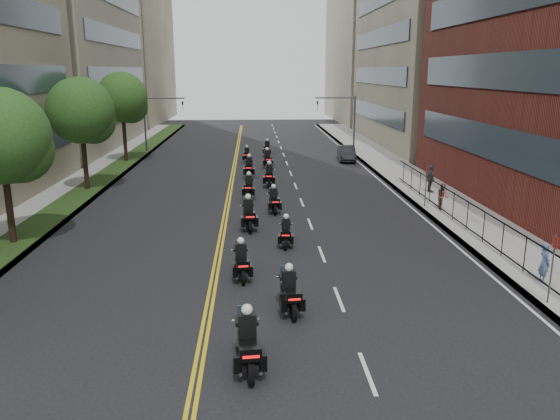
# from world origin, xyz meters

# --- Properties ---
(ground) EXTENTS (160.00, 160.00, 0.00)m
(ground) POSITION_xyz_m (0.00, 0.00, 0.00)
(ground) COLOR black
(ground) RESTS_ON ground
(sidewalk_right) EXTENTS (4.00, 90.00, 0.15)m
(sidewalk_right) POSITION_xyz_m (12.00, 25.00, 0.07)
(sidewalk_right) COLOR gray
(sidewalk_right) RESTS_ON ground
(sidewalk_left) EXTENTS (4.00, 90.00, 0.15)m
(sidewalk_left) POSITION_xyz_m (-12.00, 25.00, 0.07)
(sidewalk_left) COLOR gray
(sidewalk_left) RESTS_ON ground
(grass_strip) EXTENTS (2.00, 90.00, 0.04)m
(grass_strip) POSITION_xyz_m (-11.20, 25.00, 0.17)
(grass_strip) COLOR #203814
(grass_strip) RESTS_ON sidewalk_left
(building_right_tan) EXTENTS (15.11, 28.00, 30.00)m
(building_right_tan) POSITION_xyz_m (21.48, 48.00, 15.00)
(building_right_tan) COLOR #776B57
(building_right_tan) RESTS_ON ground
(building_right_far) EXTENTS (15.00, 28.00, 26.00)m
(building_right_far) POSITION_xyz_m (21.50, 78.00, 13.00)
(building_right_far) COLOR gray
(building_right_far) RESTS_ON ground
(building_left_far) EXTENTS (16.00, 28.00, 26.00)m
(building_left_far) POSITION_xyz_m (-22.00, 78.00, 13.00)
(building_left_far) COLOR #776B57
(building_left_far) RESTS_ON ground
(iron_fence) EXTENTS (0.05, 28.00, 1.50)m
(iron_fence) POSITION_xyz_m (11.00, 12.00, 0.90)
(iron_fence) COLOR black
(iron_fence) RESTS_ON sidewalk_right
(street_trees) EXTENTS (4.40, 38.40, 7.98)m
(street_trees) POSITION_xyz_m (-11.05, 18.61, 5.13)
(street_trees) COLOR black
(street_trees) RESTS_ON ground
(traffic_signal_right) EXTENTS (4.09, 0.20, 5.60)m
(traffic_signal_right) POSITION_xyz_m (9.54, 42.00, 3.70)
(traffic_signal_right) COLOR #3F3F44
(traffic_signal_right) RESTS_ON ground
(traffic_signal_left) EXTENTS (4.09, 0.20, 5.60)m
(traffic_signal_left) POSITION_xyz_m (-9.54, 42.00, 3.70)
(traffic_signal_left) COLOR #3F3F44
(traffic_signal_left) RESTS_ON ground
(motorcycle_0) EXTENTS (0.68, 2.52, 1.86)m
(motorcycle_0) POSITION_xyz_m (-0.06, 0.41, 0.73)
(motorcycle_0) COLOR black
(motorcycle_0) RESTS_ON ground
(motorcycle_1) EXTENTS (0.65, 2.31, 1.71)m
(motorcycle_1) POSITION_xyz_m (1.34, 4.05, 0.67)
(motorcycle_1) COLOR black
(motorcycle_1) RESTS_ON ground
(motorcycle_2) EXTENTS (0.63, 2.24, 1.66)m
(motorcycle_2) POSITION_xyz_m (-0.36, 7.26, 0.65)
(motorcycle_2) COLOR black
(motorcycle_2) RESTS_ON ground
(motorcycle_3) EXTENTS (0.54, 2.08, 1.53)m
(motorcycle_3) POSITION_xyz_m (1.66, 11.32, 0.61)
(motorcycle_3) COLOR black
(motorcycle_3) RESTS_ON ground
(motorcycle_4) EXTENTS (0.68, 2.52, 1.86)m
(motorcycle_4) POSITION_xyz_m (-0.11, 14.20, 0.73)
(motorcycle_4) COLOR black
(motorcycle_4) RESTS_ON ground
(motorcycle_5) EXTENTS (0.57, 2.23, 1.65)m
(motorcycle_5) POSITION_xyz_m (1.34, 17.65, 0.65)
(motorcycle_5) COLOR black
(motorcycle_5) RESTS_ON ground
(motorcycle_6) EXTENTS (0.58, 2.33, 1.72)m
(motorcycle_6) POSITION_xyz_m (-0.12, 21.45, 0.68)
(motorcycle_6) COLOR black
(motorcycle_6) RESTS_ON ground
(motorcycle_7) EXTENTS (0.62, 2.49, 1.84)m
(motorcycle_7) POSITION_xyz_m (1.31, 25.04, 0.72)
(motorcycle_7) COLOR black
(motorcycle_7) RESTS_ON ground
(motorcycle_8) EXTENTS (0.58, 2.47, 1.82)m
(motorcycle_8) POSITION_xyz_m (-0.13, 28.51, 0.72)
(motorcycle_8) COLOR black
(motorcycle_8) RESTS_ON ground
(motorcycle_9) EXTENTS (0.62, 2.37, 1.75)m
(motorcycle_9) POSITION_xyz_m (1.39, 32.61, 0.69)
(motorcycle_9) COLOR black
(motorcycle_9) RESTS_ON ground
(motorcycle_10) EXTENTS (0.51, 2.09, 1.54)m
(motorcycle_10) POSITION_xyz_m (-0.37, 35.76, 0.61)
(motorcycle_10) COLOR black
(motorcycle_10) RESTS_ON ground
(motorcycle_11) EXTENTS (0.62, 2.26, 1.67)m
(motorcycle_11) POSITION_xyz_m (1.57, 39.57, 0.66)
(motorcycle_11) COLOR black
(motorcycle_11) RESTS_ON ground
(parked_sedan) EXTENTS (1.76, 4.27, 1.37)m
(parked_sedan) POSITION_xyz_m (8.75, 36.07, 0.69)
(parked_sedan) COLOR black
(parked_sedan) RESTS_ON ground
(pedestrian_a) EXTENTS (0.38, 0.58, 1.58)m
(pedestrian_a) POSITION_xyz_m (11.20, 5.87, 0.94)
(pedestrian_a) COLOR #495F86
(pedestrian_a) RESTS_ON sidewalk_right
(pedestrian_b) EXTENTS (0.61, 0.77, 1.54)m
(pedestrian_b) POSITION_xyz_m (11.20, 17.31, 0.92)
(pedestrian_b) COLOR brown
(pedestrian_b) RESTS_ON sidewalk_right
(pedestrian_c) EXTENTS (0.53, 1.10, 1.82)m
(pedestrian_c) POSITION_xyz_m (11.95, 21.86, 1.06)
(pedestrian_c) COLOR #3D3E45
(pedestrian_c) RESTS_ON sidewalk_right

